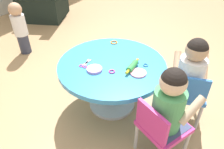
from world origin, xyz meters
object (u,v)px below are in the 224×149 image
Objects in this scene: child_chair_right at (186,93)px; seated_child_left at (170,102)px; craft_table at (112,73)px; toddler_standing at (20,27)px; armchair_dark at (46,0)px; seated_child_right at (192,68)px; rolling_pin at (132,66)px; child_chair_left at (160,128)px; craft_scissors at (85,65)px.

seated_child_left is at bearing 174.97° from child_chair_right.
toddler_standing reaches higher than craft_table.
seated_child_right is at bearing -112.25° from armchair_dark.
seated_child_right is at bearing 17.21° from child_chair_right.
rolling_pin is at bearing -119.26° from armchair_dark.
seated_child_right is 0.76× the size of toddler_standing.
seated_child_left reaches higher than craft_table.
armchair_dark is at bearing 58.32° from craft_table.
seated_child_right is 0.54× the size of armchair_dark.
child_chair_left is at bearing -120.83° from armchair_dark.
armchair_dark is at bearing 59.17° from child_chair_left.
seated_child_right is 0.47m from rolling_pin.
armchair_dark reaches higher than toddler_standing.
toddler_standing is at bearing 75.11° from child_chair_left.
craft_table is 0.67m from seated_child_left.
child_chair_right is at bearing -72.76° from rolling_pin.
child_chair_right is (0.42, -0.04, -0.23)m from seated_child_left.
child_chair_left is 0.54m from rolling_pin.
seated_child_right is 3.00m from armchair_dark.
seated_child_right is (0.20, -0.62, 0.16)m from craft_table.
armchair_dark reaches higher than rolling_pin.
rolling_pin is at bearing 107.24° from child_chair_right.
craft_table is 1.83× the size of seated_child_right.
craft_table is 0.67m from seated_child_right.
toddler_standing reaches higher than child_chair_right.
craft_table is 0.65m from child_chair_right.
rolling_pin is at bearing 50.81° from child_chair_left.
craft_scissors reaches higher than craft_table.
craft_table is at bearing -52.84° from craft_scissors.
seated_child_right is at bearing -67.21° from craft_scissors.
child_chair_right is 0.51m from rolling_pin.
child_chair_left is 2.16m from toddler_standing.
seated_child_left is at bearing -124.73° from rolling_pin.
seated_child_right is (0.46, -0.03, 0.00)m from seated_child_left.
craft_scissors is (-0.34, 0.80, -0.05)m from seated_child_right.
craft_table is 2.53m from armchair_dark.
child_chair_right is 0.23m from seated_child_right.
child_chair_left and child_chair_right have the same top height.
armchair_dark is 1.25m from toddler_standing.
craft_scissors is (-0.14, 0.19, 0.11)m from craft_table.
seated_child_left is at bearing -24.42° from child_chair_left.
child_chair_left is at bearing -104.89° from toddler_standing.
craft_scissors is at bearing 110.16° from child_chair_right.
child_chair_left is 3.17m from armchair_dark.
child_chair_right reaches higher than rolling_pin.
child_chair_right reaches higher than craft_scissors.
craft_table is at bearing -121.68° from armchair_dark.
armchair_dark is at bearing 30.73° from toddler_standing.
toddler_standing is (0.26, 1.51, -0.01)m from craft_table.
seated_child_left reaches higher than toddler_standing.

